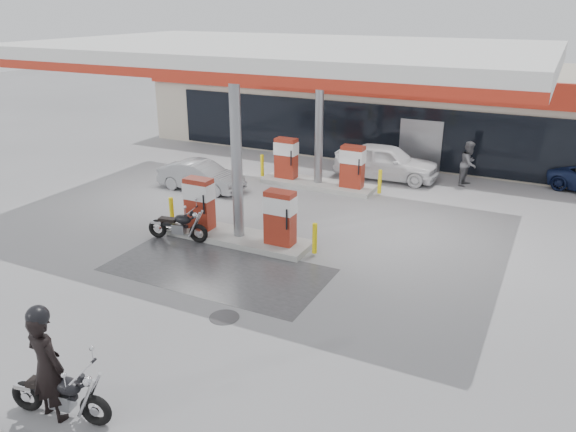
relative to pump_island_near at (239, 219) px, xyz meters
name	(u,v)px	position (x,y,z in m)	size (l,w,h in m)	color
ground	(202,266)	(0.00, -2.00, -0.71)	(90.00, 90.00, 0.00)	gray
wet_patch	(217,270)	(0.50, -2.00, -0.71)	(6.00, 3.00, 0.00)	#4C4C4F
drain_cover	(224,317)	(2.00, -4.00, -0.71)	(0.70, 0.70, 0.01)	#38383A
store_building	(382,104)	(0.01, 13.94, 1.30)	(22.00, 8.22, 4.00)	#AFA792
canopy	(283,54)	(0.00, 3.00, 4.56)	(16.00, 10.02, 5.51)	silver
pump_island_near	(239,219)	(0.00, 0.00, 0.00)	(5.14, 1.30, 1.78)	#9E9E99
pump_island_far	(318,169)	(0.00, 6.00, 0.00)	(5.14, 1.30, 1.78)	#9E9E99
main_motorcycle	(62,396)	(1.30, -8.06, -0.26)	(1.97, 0.75, 1.02)	black
biker_main	(47,367)	(1.11, -8.10, 0.31)	(0.75, 0.49, 2.04)	black
parked_motorcycle	(179,226)	(-1.65, -0.79, -0.26)	(1.96, 0.75, 1.01)	black
sedan_white	(386,162)	(2.07, 8.20, 0.01)	(1.69, 4.21, 1.43)	white
attendant	(469,163)	(5.21, 8.80, 0.17)	(0.85, 0.66, 1.76)	#5C5D62
hatchback_silver	(201,176)	(-3.85, 3.60, -0.15)	(1.18, 3.39, 1.12)	gray
parked_car_left	(236,127)	(-7.37, 12.00, -0.14)	(1.60, 3.94, 1.14)	gray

